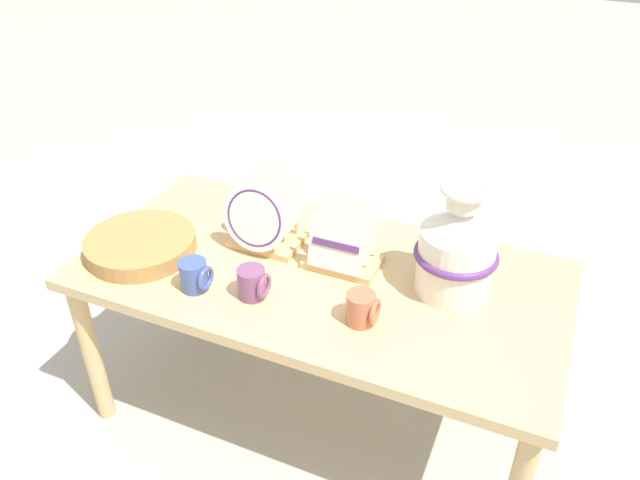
{
  "coord_description": "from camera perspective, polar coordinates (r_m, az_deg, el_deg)",
  "views": [
    {
      "loc": [
        0.6,
        -1.37,
        1.71
      ],
      "look_at": [
        0.0,
        0.0,
        0.71
      ],
      "focal_mm": 35.0,
      "sensor_mm": 36.0,
      "label": 1
    }
  ],
  "objects": [
    {
      "name": "ground_plane",
      "position": [
        2.27,
        0.0,
        -15.15
      ],
      "size": [
        14.0,
        14.0,
        0.0
      ],
      "primitive_type": "plane",
      "color": "#B2ADA3"
    },
    {
      "name": "display_table",
      "position": [
        1.9,
        0.0,
        -4.44
      ],
      "size": [
        1.44,
        0.73,
        0.6
      ],
      "color": "tan",
      "rests_on": "ground_plane"
    },
    {
      "name": "ceramic_vase",
      "position": [
        1.75,
        12.42,
        -0.7
      ],
      "size": [
        0.23,
        0.23,
        0.34
      ],
      "color": "white",
      "rests_on": "display_table"
    },
    {
      "name": "dish_rack_round_plates",
      "position": [
        1.93,
        -5.14,
        1.71
      ],
      "size": [
        0.22,
        0.18,
        0.24
      ],
      "color": "tan",
      "rests_on": "display_table"
    },
    {
      "name": "dish_rack_square_plates",
      "position": [
        1.86,
        2.17,
        -0.82
      ],
      "size": [
        0.22,
        0.17,
        0.19
      ],
      "color": "tan",
      "rests_on": "display_table"
    },
    {
      "name": "wicker_charger_stack",
      "position": [
        2.0,
        -16.07,
        -0.41
      ],
      "size": [
        0.34,
        0.34,
        0.05
      ],
      "color": "#AD7F47",
      "rests_on": "display_table"
    },
    {
      "name": "mug_plum_glaze",
      "position": [
        1.75,
        -6.15,
        -3.95
      ],
      "size": [
        0.09,
        0.08,
        0.09
      ],
      "color": "#7A4770",
      "rests_on": "display_table"
    },
    {
      "name": "mug_terracotta_glaze",
      "position": [
        1.65,
        3.89,
        -6.27
      ],
      "size": [
        0.09,
        0.08,
        0.09
      ],
      "color": "#B76647",
      "rests_on": "display_table"
    },
    {
      "name": "mug_cobalt_glaze",
      "position": [
        1.8,
        -11.34,
        -3.21
      ],
      "size": [
        0.09,
        0.08,
        0.09
      ],
      "color": "#42569E",
      "rests_on": "display_table"
    }
  ]
}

